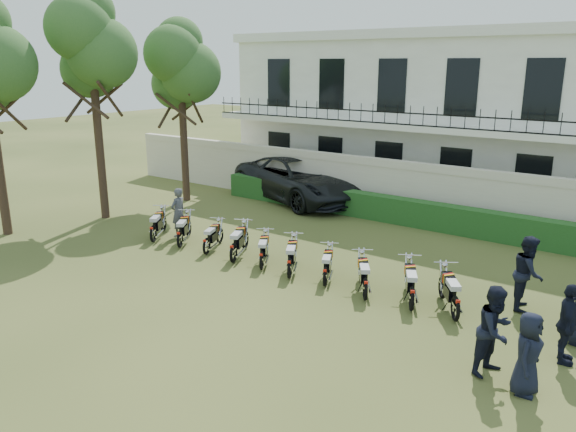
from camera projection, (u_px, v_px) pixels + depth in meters
name	position (u px, v px, depth m)	size (l,w,h in m)	color
ground	(279.00, 276.00, 16.45)	(100.00, 100.00, 0.00)	#37441B
perimeter_wall	(399.00, 189.00, 22.38)	(30.00, 0.35, 2.30)	beige
hedge	(413.00, 213.00, 21.36)	(18.00, 0.60, 1.00)	#1F4619
building	(457.00, 114.00, 26.35)	(20.40, 9.60, 7.40)	white
tree_west_mid	(91.00, 45.00, 20.83)	(3.40, 3.20, 8.82)	#473323
tree_west_near	(181.00, 66.00, 23.87)	(3.40, 3.20, 7.90)	#473323
motorcycle_0	(153.00, 230.00, 19.31)	(1.10, 1.65, 1.04)	black
motorcycle_1	(180.00, 235.00, 18.76)	(1.10, 1.63, 1.03)	black
motorcycle_2	(206.00, 242.00, 18.11)	(0.79, 1.65, 0.95)	black
motorcycle_3	(233.00, 248.00, 17.33)	(0.96, 1.83, 1.08)	black
motorcycle_4	(262.00, 256.00, 16.76)	(1.02, 1.56, 0.97)	black
motorcycle_5	(290.00, 263.00, 16.07)	(1.02, 1.69, 1.03)	black
motorcycle_6	(325.00, 272.00, 15.53)	(0.87, 1.59, 0.94)	black
motorcycle_7	(365.00, 284.00, 14.61)	(1.11, 1.61, 1.02)	black
motorcycle_8	(412.00, 293.00, 13.97)	(1.03, 1.78, 1.07)	black
motorcycle_9	(456.00, 303.00, 13.41)	(1.18, 1.68, 1.07)	black
suv	(300.00, 179.00, 25.22)	(3.23, 7.01, 1.95)	black
inspector	(178.00, 212.00, 19.96)	(0.64, 0.42, 1.77)	#535357
officer_0	(528.00, 354.00, 10.41)	(0.80, 0.52, 1.63)	black
officer_1	(495.00, 330.00, 11.08)	(0.90, 0.70, 1.86)	black
officer_2	(567.00, 324.00, 11.49)	(1.02, 0.42, 1.73)	black
officer_4	(528.00, 273.00, 14.04)	(0.93, 0.72, 1.91)	black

